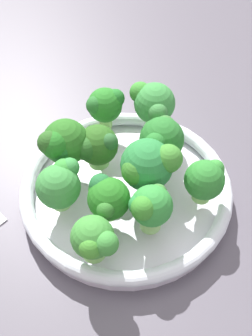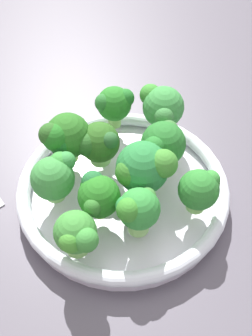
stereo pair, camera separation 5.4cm
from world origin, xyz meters
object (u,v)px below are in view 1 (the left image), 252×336
broccoli_floret_3 (60,184)px  broccoli_floret_10 (105,105)px  broccoli_floret_2 (150,207)px  bowl (126,191)px  broccoli_floret_6 (206,180)px  broccoli_floret_8 (94,240)px  broccoli_floret_5 (161,138)px  broccoli_floret_9 (97,146)px  broccoli_floret_0 (63,144)px  broccoli_floret_4 (148,166)px  broccoli_floret_7 (153,104)px  broccoli_floret_1 (106,198)px

broccoli_floret_3 → broccoli_floret_10: 14.21cm
broccoli_floret_2 → bowl: bearing=-172.5°
broccoli_floret_6 → broccoli_floret_8: bearing=-72.5°
broccoli_floret_5 → broccoli_floret_9: 8.17cm
broccoli_floret_0 → broccoli_floret_4: (6.09, 9.21, -0.03)cm
broccoli_floret_10 → broccoli_floret_0: bearing=-47.4°
broccoli_floret_7 → broccoli_floret_1: bearing=-36.4°
broccoli_floret_2 → broccoli_floret_4: (-5.38, 1.38, 0.54)cm
bowl → broccoli_floret_8: bearing=-33.1°
broccoli_floret_6 → broccoli_floret_8: size_ratio=1.01×
broccoli_floret_6 → broccoli_floret_10: bearing=-150.2°
broccoli_floret_9 → broccoli_floret_2: bearing=18.4°
broccoli_floret_6 → broccoli_floret_10: (-15.30, -8.77, 0.55)cm
bowl → broccoli_floret_2: broccoli_floret_2 is taller
bowl → broccoli_floret_6: 10.98cm
broccoli_floret_3 → broccoli_floret_7: broccoli_floret_7 is taller
broccoli_floret_6 → broccoli_floret_9: size_ratio=0.97×
broccoli_floret_1 → broccoli_floret_5: bearing=127.8°
broccoli_floret_2 → broccoli_floret_7: (-15.87, 5.25, 0.40)cm
broccoli_floret_5 → broccoli_floret_10: bearing=-146.7°
broccoli_floret_3 → broccoli_floret_10: (-11.62, 8.17, 0.47)cm
broccoli_floret_0 → broccoli_floret_6: bearing=59.9°
broccoli_floret_4 → broccoli_floret_8: bearing=-47.5°
broccoli_floret_6 → broccoli_floret_5: bearing=-154.5°
broccoli_floret_0 → broccoli_floret_3: 5.62cm
broccoli_floret_4 → broccoli_floret_9: bearing=-138.2°
broccoli_floret_4 → broccoli_floret_5: size_ratio=1.10×
broccoli_floret_0 → broccoli_floret_4: bearing=56.5°
broccoli_floret_3 → broccoli_floret_4: broccoli_floret_4 is taller
bowl → broccoli_floret_4: bearing=55.5°
broccoli_floret_0 → broccoli_floret_9: bearing=83.8°
broccoli_floret_5 → broccoli_floret_10: broccoli_floret_5 is taller
bowl → broccoli_floret_7: broccoli_floret_7 is taller
bowl → broccoli_floret_3: bearing=-84.3°
broccoli_floret_0 → broccoli_floret_6: (9.03, 15.59, -1.20)cm
broccoli_floret_4 → broccoli_floret_6: size_ratio=1.30×
broccoli_floret_1 → broccoli_floret_2: size_ratio=0.90×
broccoli_floret_7 → broccoli_floret_8: bearing=-33.9°
bowl → broccoli_floret_0: bearing=-123.2°
broccoli_floret_0 → broccoli_floret_1: bearing=21.6°
broccoli_floret_0 → broccoli_floret_7: bearing=108.6°
broccoli_floret_2 → broccoli_floret_6: size_ratio=1.11×
bowl → broccoli_floret_1: size_ratio=4.65×
broccoli_floret_3 → broccoli_floret_5: broccoli_floret_5 is taller
broccoli_floret_10 → broccoli_floret_9: bearing=-21.6°
broccoli_floret_4 → broccoli_floret_6: bearing=65.3°
broccoli_floret_7 → broccoli_floret_10: (-1.87, -6.26, -0.48)cm
broccoli_floret_0 → broccoli_floret_3: broccoli_floret_0 is taller
broccoli_floret_3 → broccoli_floret_4: (0.75, 10.56, 1.09)cm
broccoli_floret_3 → broccoli_floret_4: size_ratio=0.79×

